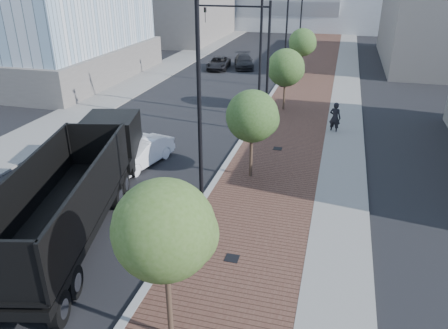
% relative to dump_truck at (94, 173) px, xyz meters
% --- Properties ---
extents(sidewalk, '(7.00, 140.00, 0.12)m').
position_rel_dump_truck_xyz_m(sidewalk, '(8.21, 29.33, -1.42)').
color(sidewalk, '#4C2D23').
rests_on(sidewalk, ground).
extents(concrete_strip, '(2.40, 140.00, 0.13)m').
position_rel_dump_truck_xyz_m(concrete_strip, '(10.91, 29.33, -1.42)').
color(concrete_strip, slate).
rests_on(concrete_strip, ground).
extents(curb, '(0.30, 140.00, 0.14)m').
position_rel_dump_truck_xyz_m(curb, '(4.71, 29.33, -1.41)').
color(curb, gray).
rests_on(curb, ground).
extents(west_sidewalk, '(4.00, 140.00, 0.12)m').
position_rel_dump_truck_xyz_m(west_sidewalk, '(-8.29, 29.33, -1.42)').
color(west_sidewalk, slate).
rests_on(west_sidewalk, ground).
extents(dump_truck, '(5.76, 13.66, 3.52)m').
position_rel_dump_truck_xyz_m(dump_truck, '(0.00, 0.00, 0.00)').
color(dump_truck, black).
rests_on(dump_truck, ground).
extents(white_sedan, '(2.52, 4.70, 1.47)m').
position_rel_dump_truck_xyz_m(white_sedan, '(0.16, 4.27, -0.75)').
color(white_sedan, white).
rests_on(white_sedan, ground).
extents(dark_car_mid, '(2.47, 4.68, 1.25)m').
position_rel_dump_truck_xyz_m(dark_car_mid, '(-2.62, 29.57, -0.85)').
color(dark_car_mid, black).
rests_on(dark_car_mid, ground).
extents(dark_car_far, '(3.20, 5.17, 1.40)m').
position_rel_dump_truck_xyz_m(dark_car_far, '(-0.13, 30.95, -0.78)').
color(dark_car_far, black).
rests_on(dark_car_far, ground).
extents(pedestrian, '(0.87, 0.71, 2.05)m').
position_rel_dump_truck_xyz_m(pedestrian, '(10.21, 12.40, -0.46)').
color(pedestrian, black).
rests_on(pedestrian, ground).
extents(streetlight_1, '(1.44, 0.56, 9.21)m').
position_rel_dump_truck_xyz_m(streetlight_1, '(5.20, -0.67, 2.86)').
color(streetlight_1, black).
rests_on(streetlight_1, ground).
extents(streetlight_2, '(1.72, 0.56, 9.28)m').
position_rel_dump_truck_xyz_m(streetlight_2, '(5.31, 11.33, 3.34)').
color(streetlight_2, black).
rests_on(streetlight_2, ground).
extents(streetlight_3, '(1.44, 0.56, 9.21)m').
position_rel_dump_truck_xyz_m(streetlight_3, '(5.20, 23.33, 2.86)').
color(streetlight_3, black).
rests_on(streetlight_3, ground).
extents(streetlight_4, '(1.72, 0.56, 9.28)m').
position_rel_dump_truck_xyz_m(streetlight_4, '(5.31, 35.33, 3.34)').
color(streetlight_4, black).
rests_on(streetlight_4, ground).
extents(traffic_mast, '(5.09, 0.20, 8.00)m').
position_rel_dump_truck_xyz_m(traffic_mast, '(4.41, 14.33, 3.50)').
color(traffic_mast, black).
rests_on(traffic_mast, ground).
extents(tree_0, '(2.71, 2.71, 5.11)m').
position_rel_dump_truck_xyz_m(tree_0, '(6.36, -6.65, 2.26)').
color(tree_0, '#382619').
rests_on(tree_0, ground).
extents(tree_1, '(2.59, 2.58, 4.63)m').
position_rel_dump_truck_xyz_m(tree_1, '(6.36, 4.35, 1.84)').
color(tree_1, '#382619').
rests_on(tree_1, ground).
extents(tree_2, '(2.75, 2.75, 4.66)m').
position_rel_dump_truck_xyz_m(tree_2, '(6.36, 16.35, 1.79)').
color(tree_2, '#382619').
rests_on(tree_2, ground).
extents(tree_3, '(2.70, 2.70, 4.70)m').
position_rel_dump_truck_xyz_m(tree_3, '(6.36, 28.35, 1.86)').
color(tree_3, '#382619').
rests_on(tree_3, ground).
extents(tower_podium, '(19.00, 19.00, 3.00)m').
position_rel_dump_truck_xyz_m(tower_podium, '(-19.29, 21.33, 0.02)').
color(tower_podium, '#615C57').
rests_on(tower_podium, ground).
extents(commercial_block_nw, '(14.00, 20.00, 10.00)m').
position_rel_dump_truck_xyz_m(commercial_block_nw, '(-15.29, 49.33, 3.52)').
color(commercial_block_nw, slate).
rests_on(commercial_block_nw, ground).
extents(commercial_block_ne, '(12.00, 22.00, 8.00)m').
position_rel_dump_truck_xyz_m(commercial_block_ne, '(20.71, 39.33, 2.52)').
color(commercial_block_ne, '#69635E').
rests_on(commercial_block_ne, ground).
extents(utility_cover_1, '(0.50, 0.50, 0.02)m').
position_rel_dump_truck_xyz_m(utility_cover_1, '(7.11, -2.67, -1.35)').
color(utility_cover_1, black).
rests_on(utility_cover_1, sidewalk).
extents(utility_cover_2, '(0.50, 0.50, 0.02)m').
position_rel_dump_truck_xyz_m(utility_cover_2, '(7.11, 8.33, -1.35)').
color(utility_cover_2, black).
rests_on(utility_cover_2, sidewalk).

